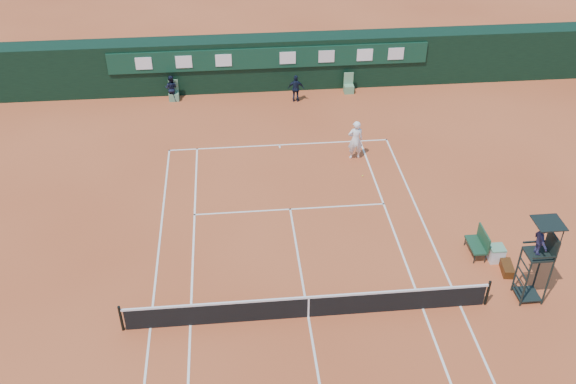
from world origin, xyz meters
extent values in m
plane|color=#C9592F|center=(0.00, 0.00, 0.00)|extent=(90.00, 90.00, 0.00)
cube|color=white|center=(0.00, 11.88, 0.01)|extent=(11.05, 0.08, 0.01)
cube|color=silver|center=(5.49, 0.00, 0.01)|extent=(0.08, 23.85, 0.01)
cube|color=silver|center=(-5.49, 0.00, 0.01)|extent=(0.08, 23.85, 0.01)
cube|color=white|center=(4.12, 0.00, 0.01)|extent=(0.08, 23.85, 0.01)
cube|color=white|center=(-4.12, 0.00, 0.01)|extent=(0.08, 23.85, 0.01)
cube|color=silver|center=(0.00, 6.40, 0.01)|extent=(8.31, 0.08, 0.01)
cube|color=silver|center=(0.00, 0.00, 0.01)|extent=(0.08, 12.88, 0.01)
cube|color=silver|center=(0.00, 11.73, 0.01)|extent=(0.08, 0.30, 0.01)
cube|color=black|center=(0.00, 0.00, 0.45)|extent=(12.60, 0.04, 0.90)
cube|color=white|center=(0.00, 0.00, 0.93)|extent=(12.80, 0.06, 0.08)
cube|color=white|center=(0.00, 0.00, 0.46)|extent=(0.06, 0.05, 0.92)
cylinder|color=black|center=(6.40, 0.00, 0.55)|extent=(0.10, 0.10, 1.10)
cylinder|color=black|center=(-6.40, 0.00, 0.55)|extent=(0.10, 0.10, 1.10)
cube|color=black|center=(0.00, 18.75, 1.50)|extent=(40.00, 1.50, 3.00)
cube|color=#0F3725|center=(0.00, 17.94, 2.10)|extent=(18.00, 0.10, 1.20)
cube|color=white|center=(-7.00, 17.87, 2.10)|extent=(0.90, 0.04, 0.70)
cube|color=white|center=(-4.80, 17.87, 2.10)|extent=(0.90, 0.04, 0.70)
cube|color=white|center=(-2.60, 17.87, 2.10)|extent=(0.90, 0.04, 0.70)
cube|color=white|center=(1.00, 17.87, 2.10)|extent=(0.90, 0.04, 0.70)
cube|color=silver|center=(3.20, 17.87, 2.10)|extent=(0.90, 0.04, 0.70)
cube|color=white|center=(5.40, 17.87, 2.10)|extent=(0.90, 0.04, 0.70)
cube|color=white|center=(7.20, 17.87, 2.10)|extent=(0.90, 0.04, 0.70)
cube|color=#5B8C68|center=(-5.50, 17.45, 0.23)|extent=(0.55, 0.50, 0.46)
cube|color=#55825E|center=(-5.50, 17.67, 0.80)|extent=(0.55, 0.06, 0.70)
cube|color=#619566|center=(4.50, 17.45, 0.23)|extent=(0.55, 0.50, 0.46)
cube|color=#61956B|center=(4.50, 17.67, 0.80)|extent=(0.55, 0.06, 0.70)
cylinder|color=black|center=(7.61, -0.19, 1.00)|extent=(0.07, 0.07, 2.00)
cylinder|color=black|center=(7.61, 0.61, 1.00)|extent=(0.07, 0.07, 2.00)
cylinder|color=black|center=(8.41, -0.19, 1.00)|extent=(0.07, 0.07, 2.00)
cylinder|color=black|center=(8.41, 0.61, 1.00)|extent=(0.07, 0.07, 2.00)
cube|color=black|center=(8.01, 0.21, 2.04)|extent=(0.85, 0.85, 0.08)
cube|color=black|center=(8.41, 0.21, 2.45)|extent=(0.06, 0.85, 0.80)
cube|color=black|center=(8.01, -0.21, 2.25)|extent=(0.85, 0.05, 0.06)
cube|color=black|center=(8.01, 0.63, 2.25)|extent=(0.85, 0.05, 0.06)
cylinder|color=black|center=(8.41, -0.19, 2.90)|extent=(0.04, 0.04, 1.00)
cylinder|color=black|center=(8.41, 0.61, 2.90)|extent=(0.04, 0.04, 1.00)
cube|color=black|center=(8.06, 0.21, 3.40)|extent=(0.95, 0.95, 0.04)
cube|color=black|center=(8.01, 0.21, 0.15)|extent=(0.80, 0.80, 0.05)
cube|color=black|center=(7.61, 0.21, 0.40)|extent=(0.04, 0.80, 0.04)
cube|color=black|center=(7.61, 0.21, 0.80)|extent=(0.04, 0.80, 0.04)
cube|color=black|center=(7.61, 0.21, 1.20)|extent=(0.04, 0.80, 0.04)
cube|color=black|center=(7.61, 0.21, 1.60)|extent=(0.04, 0.80, 0.04)
imported|color=#1B1A34|center=(7.96, 0.21, 2.72)|extent=(0.47, 0.82, 1.28)
cube|color=#183D28|center=(6.94, 2.75, 0.45)|extent=(0.55, 1.20, 0.08)
cube|color=#1B4529|center=(7.19, 2.75, 0.80)|extent=(0.06, 1.20, 0.60)
cylinder|color=black|center=(6.72, 2.20, 0.20)|extent=(0.04, 0.04, 0.41)
cylinder|color=black|center=(7.16, 2.20, 0.20)|extent=(0.04, 0.04, 0.41)
cylinder|color=black|center=(6.72, 3.30, 0.20)|extent=(0.04, 0.04, 0.41)
cylinder|color=black|center=(7.16, 3.30, 0.20)|extent=(0.04, 0.04, 0.41)
cube|color=black|center=(7.81, 1.62, 0.17)|extent=(0.52, 0.94, 0.34)
cube|color=silver|center=(7.62, 2.32, 0.30)|extent=(0.55, 0.55, 0.60)
cube|color=#619470|center=(7.62, 2.32, 0.62)|extent=(0.57, 0.57, 0.05)
sphere|color=yellow|center=(3.62, 8.66, 0.03)|extent=(0.07, 0.07, 0.07)
imported|color=white|center=(3.53, 10.32, 1.01)|extent=(0.77, 0.53, 2.01)
imported|color=black|center=(-5.60, 17.43, 0.75)|extent=(0.86, 0.74, 1.50)
imported|color=black|center=(1.35, 16.64, 0.78)|extent=(0.96, 0.50, 1.56)
camera|label=1|loc=(-2.25, -15.84, 16.45)|focal=40.00mm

